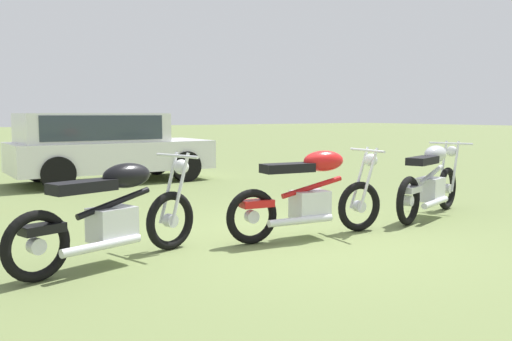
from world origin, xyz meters
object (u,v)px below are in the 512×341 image
Objects in this scene: motorcycle_black at (113,213)px; motorcycle_silver at (430,181)px; motorcycle_red at (311,195)px; car_white at (102,142)px.

motorcycle_black is 4.47m from motorcycle_silver.
motorcycle_red is 6.37m from car_white.
car_white is (-0.40, 6.35, 0.34)m from motorcycle_red.
car_white reaches higher than motorcycle_red.
car_white is at bearing 93.61° from motorcycle_silver.
motorcycle_black is at bearing -106.96° from car_white.
motorcycle_silver is 6.78m from car_white.
motorcycle_black is 0.50× the size of car_white.
car_white reaches higher than motorcycle_black.
motorcycle_silver is at bearing -67.62° from car_white.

